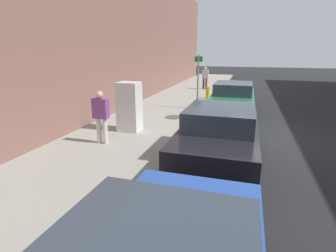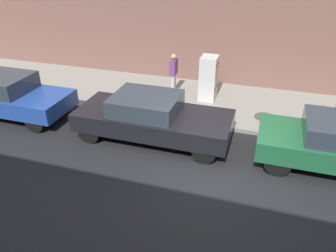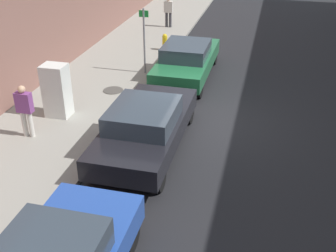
# 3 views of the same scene
# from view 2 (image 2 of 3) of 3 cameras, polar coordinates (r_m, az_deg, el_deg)

# --- Properties ---
(ground_plane) EXTENTS (80.00, 80.00, 0.00)m
(ground_plane) POSITION_cam_2_polar(r_m,az_deg,el_deg) (8.65, 6.78, -8.49)
(ground_plane) COLOR black
(sidewalk_slab) EXTENTS (3.79, 44.00, 0.13)m
(sidewalk_slab) POSITION_cam_2_polar(r_m,az_deg,el_deg) (12.35, 10.89, 3.69)
(sidewalk_slab) COLOR gray
(sidewalk_slab) RESTS_ON ground
(discarded_refrigerator) EXTENTS (0.72, 0.60, 1.63)m
(discarded_refrigerator) POSITION_cam_2_polar(r_m,az_deg,el_deg) (12.25, 7.06, 8.27)
(discarded_refrigerator) COLOR silver
(discarded_refrigerator) RESTS_ON sidewalk_slab
(manhole_cover) EXTENTS (0.70, 0.70, 0.02)m
(manhole_cover) POSITION_cam_2_polar(r_m,az_deg,el_deg) (11.54, 16.50, 1.50)
(manhole_cover) COLOR #47443F
(manhole_cover) RESTS_ON sidewalk_slab
(pedestrian_walking_far) EXTENTS (0.44, 0.22, 1.53)m
(pedestrian_walking_far) POSITION_cam_2_polar(r_m,az_deg,el_deg) (12.75, 0.98, 9.56)
(pedestrian_walking_far) COLOR beige
(pedestrian_walking_far) RESTS_ON sidewalk_slab
(parked_hatchback_blue) EXTENTS (1.79, 4.00, 1.43)m
(parked_hatchback_blue) POSITION_cam_2_polar(r_m,az_deg,el_deg) (12.44, -25.68, 4.78)
(parked_hatchback_blue) COLOR #23479E
(parked_hatchback_blue) RESTS_ON ground
(parked_sedan_dark) EXTENTS (1.88, 4.64, 1.38)m
(parked_sedan_dark) POSITION_cam_2_polar(r_m,az_deg,el_deg) (9.84, -2.84, 1.60)
(parked_sedan_dark) COLOR black
(parked_sedan_dark) RESTS_ON ground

